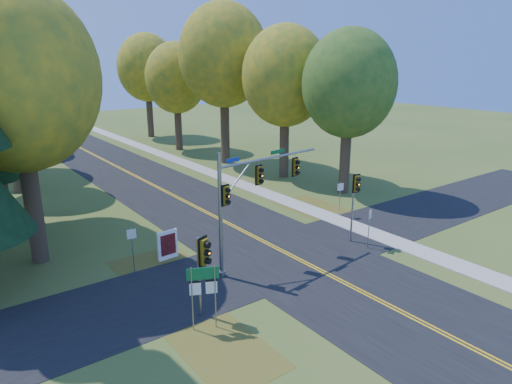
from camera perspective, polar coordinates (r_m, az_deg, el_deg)
ground at (r=24.17m, az=7.23°, el=-9.33°), size 160.00×160.00×0.00m
road_main at (r=24.17m, az=7.23°, el=-9.31°), size 8.00×160.00×0.02m
road_cross at (r=25.51m, az=4.11°, el=-7.79°), size 60.00×6.00×0.02m
centerline_left at (r=24.10m, az=7.05°, el=-9.34°), size 0.10×160.00×0.01m
centerline_right at (r=24.23m, az=7.40°, el=-9.21°), size 0.10×160.00×0.01m
sidewalk_east at (r=28.49m, az=16.36°, el=-5.74°), size 1.60×160.00×0.06m
leaf_patch_w_near at (r=23.85m, az=-11.30°, el=-9.89°), size 4.00×6.00×0.00m
leaf_patch_e at (r=32.57m, az=8.65°, el=-2.48°), size 3.50×8.00×0.00m
leaf_patch_w_far at (r=18.09m, az=-4.17°, el=-18.87°), size 3.00×5.00×0.00m
tree_w_a at (r=25.32m, az=-27.78°, el=12.41°), size 8.00×8.00×14.15m
tree_e_a at (r=36.28m, az=11.55°, el=13.06°), size 7.20×7.20×12.73m
tree_e_b at (r=40.76m, az=3.70°, el=14.19°), size 7.60×7.60×13.33m
tree_w_c at (r=40.53m, az=-28.88°, el=10.88°), size 6.80×6.80×11.91m
tree_e_c at (r=46.63m, az=-4.04°, el=16.62°), size 8.80×8.80×15.79m
tree_e_d at (r=54.35m, az=-9.94°, el=13.83°), size 7.00×7.00×12.32m
tree_e_e at (r=64.52m, az=-13.45°, el=14.85°), size 7.80×7.80×13.74m
traffic_mast at (r=22.65m, az=-1.08°, el=-0.06°), size 6.87×1.16×6.26m
east_signal_pole at (r=26.63m, az=12.32°, el=0.12°), size 0.47×0.56×4.15m
ped_signal_pole at (r=18.75m, az=-6.67°, el=-8.17°), size 0.54×0.65×3.60m
route_sign_cluster at (r=18.29m, az=-6.60°, el=-11.47°), size 1.18×0.56×2.73m
info_kiosk at (r=25.10m, az=-11.00°, el=-6.52°), size 1.16×0.25×1.60m
reg_sign_e_north at (r=31.44m, az=10.48°, el=-0.13°), size 0.46×0.13×2.41m
reg_sign_e_south at (r=26.44m, az=14.00°, el=-3.61°), size 0.43×0.21×2.36m
reg_sign_w at (r=23.63m, az=-15.23°, el=-6.05°), size 0.46×0.10×2.41m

